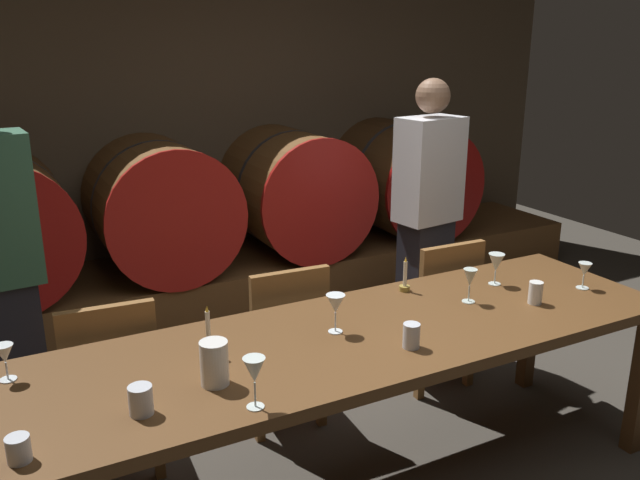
{
  "coord_description": "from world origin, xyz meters",
  "views": [
    {
      "loc": [
        -1.56,
        -1.96,
        1.94
      ],
      "look_at": [
        -0.22,
        0.56,
        1.06
      ],
      "focal_mm": 37.02,
      "sensor_mm": 36.0,
      "label": 1
    }
  ],
  "objects_px": {
    "wine_barrel_far_right": "(402,178)",
    "dining_table": "(353,349)",
    "guest_right": "(427,218)",
    "wine_glass_far_right": "(584,270)",
    "candle_right": "(405,282)",
    "wine_glass_right": "(496,263)",
    "chair_left": "(110,380)",
    "cup_center_left": "(141,400)",
    "wine_glass_center_left": "(336,305)",
    "cup_far_left": "(18,449)",
    "wine_barrel_center_left": "(160,206)",
    "wine_glass_center_right": "(470,279)",
    "candle_left": "(209,341)",
    "chair_right": "(438,306)",
    "chair_center": "(283,337)",
    "cup_center_right": "(411,336)",
    "pitcher": "(214,363)",
    "wine_glass_far_left": "(4,355)",
    "wine_barrel_center_right": "(294,191)",
    "cup_far_right": "(535,293)",
    "wine_glass_left": "(254,371)"
  },
  "relations": [
    {
      "from": "wine_barrel_center_right",
      "to": "wine_barrel_center_left",
      "type": "bearing_deg",
      "value": 180.0
    },
    {
      "from": "pitcher",
      "to": "wine_glass_far_left",
      "type": "relative_size",
      "value": 1.19
    },
    {
      "from": "wine_barrel_center_left",
      "to": "wine_barrel_center_right",
      "type": "bearing_deg",
      "value": 0.0
    },
    {
      "from": "wine_barrel_center_left",
      "to": "wine_glass_center_right",
      "type": "relative_size",
      "value": 5.89
    },
    {
      "from": "wine_glass_center_right",
      "to": "cup_far_left",
      "type": "distance_m",
      "value": 1.95
    },
    {
      "from": "pitcher",
      "to": "cup_center_left",
      "type": "distance_m",
      "value": 0.29
    },
    {
      "from": "chair_center",
      "to": "wine_barrel_center_left",
      "type": "bearing_deg",
      "value": -80.31
    },
    {
      "from": "wine_barrel_center_left",
      "to": "dining_table",
      "type": "height_order",
      "value": "wine_barrel_center_left"
    },
    {
      "from": "wine_barrel_far_right",
      "to": "wine_glass_far_right",
      "type": "bearing_deg",
      "value": -103.1
    },
    {
      "from": "wine_glass_far_left",
      "to": "wine_glass_center_right",
      "type": "distance_m",
      "value": 1.93
    },
    {
      "from": "wine_glass_center_right",
      "to": "cup_center_left",
      "type": "height_order",
      "value": "wine_glass_center_right"
    },
    {
      "from": "chair_center",
      "to": "cup_center_right",
      "type": "bearing_deg",
      "value": 103.92
    },
    {
      "from": "dining_table",
      "to": "candle_left",
      "type": "height_order",
      "value": "candle_left"
    },
    {
      "from": "candle_right",
      "to": "wine_barrel_far_right",
      "type": "bearing_deg",
      "value": 55.7
    },
    {
      "from": "dining_table",
      "to": "candle_left",
      "type": "bearing_deg",
      "value": 169.29
    },
    {
      "from": "chair_right",
      "to": "cup_far_right",
      "type": "relative_size",
      "value": 8.44
    },
    {
      "from": "chair_left",
      "to": "candle_right",
      "type": "height_order",
      "value": "candle_right"
    },
    {
      "from": "candle_right",
      "to": "wine_glass_right",
      "type": "relative_size",
      "value": 1.1
    },
    {
      "from": "wine_glass_left",
      "to": "chair_center",
      "type": "bearing_deg",
      "value": 60.86
    },
    {
      "from": "chair_right",
      "to": "candle_right",
      "type": "distance_m",
      "value": 0.64
    },
    {
      "from": "chair_right",
      "to": "wine_glass_right",
      "type": "bearing_deg",
      "value": 89.8
    },
    {
      "from": "candle_left",
      "to": "wine_glass_far_left",
      "type": "relative_size",
      "value": 1.47
    },
    {
      "from": "chair_left",
      "to": "cup_center_left",
      "type": "height_order",
      "value": "chair_left"
    },
    {
      "from": "wine_barrel_center_left",
      "to": "wine_glass_far_left",
      "type": "distance_m",
      "value": 2.26
    },
    {
      "from": "wine_glass_center_left",
      "to": "cup_center_left",
      "type": "xyz_separation_m",
      "value": [
        -0.85,
        -0.25,
        -0.07
      ]
    },
    {
      "from": "dining_table",
      "to": "chair_left",
      "type": "distance_m",
      "value": 1.09
    },
    {
      "from": "cup_center_left",
      "to": "wine_glass_left",
      "type": "bearing_deg",
      "value": -21.92
    },
    {
      "from": "wine_barrel_far_right",
      "to": "chair_left",
      "type": "xyz_separation_m",
      "value": [
        -2.66,
        -1.62,
        -0.35
      ]
    },
    {
      "from": "wine_glass_center_right",
      "to": "wine_glass_far_right",
      "type": "bearing_deg",
      "value": -11.58
    },
    {
      "from": "wine_glass_center_left",
      "to": "wine_glass_right",
      "type": "bearing_deg",
      "value": 6.72
    },
    {
      "from": "wine_glass_far_right",
      "to": "cup_far_left",
      "type": "bearing_deg",
      "value": -175.34
    },
    {
      "from": "wine_barrel_far_right",
      "to": "candle_right",
      "type": "height_order",
      "value": "wine_barrel_far_right"
    },
    {
      "from": "wine_glass_center_left",
      "to": "pitcher",
      "type": "bearing_deg",
      "value": -163.25
    },
    {
      "from": "dining_table",
      "to": "candle_left",
      "type": "relative_size",
      "value": 14.6
    },
    {
      "from": "candle_left",
      "to": "wine_glass_far_right",
      "type": "distance_m",
      "value": 1.83
    },
    {
      "from": "cup_far_right",
      "to": "dining_table",
      "type": "bearing_deg",
      "value": 173.38
    },
    {
      "from": "dining_table",
      "to": "chair_left",
      "type": "relative_size",
      "value": 3.32
    },
    {
      "from": "guest_right",
      "to": "candle_right",
      "type": "height_order",
      "value": "guest_right"
    },
    {
      "from": "wine_barrel_center_left",
      "to": "wine_glass_far_left",
      "type": "relative_size",
      "value": 6.89
    },
    {
      "from": "chair_right",
      "to": "wine_glass_far_right",
      "type": "distance_m",
      "value": 0.85
    },
    {
      "from": "wine_barrel_far_right",
      "to": "dining_table",
      "type": "height_order",
      "value": "wine_barrel_far_right"
    },
    {
      "from": "wine_barrel_far_right",
      "to": "candle_right",
      "type": "xyz_separation_m",
      "value": [
        -1.32,
        -1.94,
        -0.02
      ]
    },
    {
      "from": "chair_center",
      "to": "wine_barrel_far_right",
      "type": "bearing_deg",
      "value": -135.57
    },
    {
      "from": "wine_barrel_center_right",
      "to": "cup_far_right",
      "type": "height_order",
      "value": "wine_barrel_center_right"
    },
    {
      "from": "chair_right",
      "to": "wine_glass_right",
      "type": "relative_size",
      "value": 5.6
    },
    {
      "from": "dining_table",
      "to": "cup_far_left",
      "type": "relative_size",
      "value": 37.02
    },
    {
      "from": "chair_left",
      "to": "pitcher",
      "type": "height_order",
      "value": "pitcher"
    },
    {
      "from": "cup_center_left",
      "to": "cup_far_left",
      "type": "bearing_deg",
      "value": -166.78
    },
    {
      "from": "guest_right",
      "to": "wine_glass_center_left",
      "type": "bearing_deg",
      "value": 31.16
    },
    {
      "from": "guest_right",
      "to": "wine_glass_far_right",
      "type": "bearing_deg",
      "value": 88.44
    }
  ]
}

